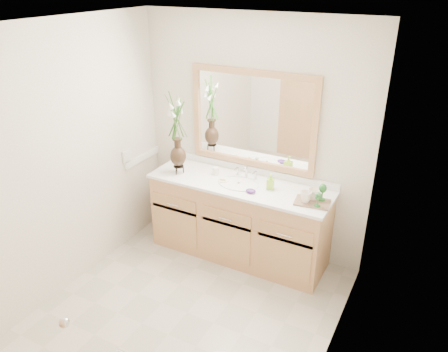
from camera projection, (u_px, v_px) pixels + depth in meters
The scene contains 22 objects.
floor at pixel (187, 313), 3.82m from camera, with size 2.60×2.60×0.00m, color beige.
ceiling at pixel (173, 25), 2.80m from camera, with size 2.40×2.60×0.02m, color white.
wall_back at pixel (253, 139), 4.35m from camera, with size 2.40×0.02×2.40m, color white.
wall_front at pixel (45, 291), 2.28m from camera, with size 2.40×0.02×2.40m, color white.
wall_left at pixel (66, 162), 3.83m from camera, with size 0.02×2.60×2.40m, color white.
wall_right at pixel (338, 231), 2.80m from camera, with size 0.02×2.60×2.40m, color white.
vanity at pixel (239, 221), 4.46m from camera, with size 1.80×0.55×0.80m.
counter at pixel (240, 184), 4.29m from camera, with size 1.84×0.57×0.03m, color white.
sink at pixel (239, 189), 4.29m from camera, with size 0.38×0.34×0.23m.
mirror at pixel (252, 119), 4.25m from camera, with size 1.32×0.04×0.97m.
switch_plate at pixel (127, 156), 4.52m from camera, with size 0.02×0.12×0.12m, color white.
door at pixel (16, 301), 2.50m from camera, with size 0.80×0.03×2.00m, color tan.
flower_vase at pixel (177, 124), 4.27m from camera, with size 0.19×0.19×0.78m.
tumbler at pixel (216, 171), 4.44m from camera, with size 0.06×0.06×0.08m, color white.
soap_dish at pixel (223, 180), 4.32m from camera, with size 0.10×0.10×0.03m.
soap_bottle at pixel (270, 182), 4.14m from camera, with size 0.06×0.07×0.14m, color #9BDB33.
purple_dish at pixel (251, 191), 4.09m from camera, with size 0.10×0.08×0.03m, color #4B246E.
tray at pixel (312, 202), 3.91m from camera, with size 0.31×0.21×0.02m, color brown.
mug_left at pixel (306, 196), 3.88m from camera, with size 0.11×0.10×0.11m, color white.
mug_right at pixel (314, 194), 3.92m from camera, with size 0.11×0.10×0.11m, color white.
goblet_front at pixel (318, 197), 3.79m from camera, with size 0.06×0.06×0.13m.
goblet_back at pixel (323, 189), 3.89m from camera, with size 0.07×0.07×0.16m.
Camera 1 is at (1.68, -2.45, 2.71)m, focal length 35.00 mm.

